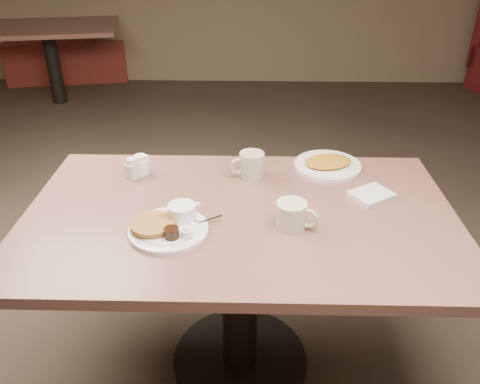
{
  "coord_description": "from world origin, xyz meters",
  "views": [
    {
      "loc": [
        0.04,
        -1.41,
        1.64
      ],
      "look_at": [
        0.0,
        0.02,
        0.82
      ],
      "focal_mm": 35.91,
      "sensor_mm": 36.0,
      "label": 1
    }
  ],
  "objects_px": {
    "diner_table": "(240,251)",
    "booth_back_left": "(65,43)",
    "creamer_left": "(141,165)",
    "creamer_right": "(132,169)",
    "coffee_mug_far": "(251,165)",
    "hash_plate": "(328,164)",
    "coffee_mug_near": "(293,215)",
    "main_plate": "(169,224)"
  },
  "relations": [
    {
      "from": "creamer_left",
      "to": "creamer_right",
      "type": "height_order",
      "value": "same"
    },
    {
      "from": "creamer_left",
      "to": "hash_plate",
      "type": "relative_size",
      "value": 0.26
    },
    {
      "from": "coffee_mug_far",
      "to": "creamer_left",
      "type": "height_order",
      "value": "coffee_mug_far"
    },
    {
      "from": "creamer_left",
      "to": "hash_plate",
      "type": "bearing_deg",
      "value": 5.77
    },
    {
      "from": "creamer_left",
      "to": "main_plate",
      "type": "bearing_deg",
      "value": -66.33
    },
    {
      "from": "main_plate",
      "to": "creamer_left",
      "type": "height_order",
      "value": "creamer_left"
    },
    {
      "from": "main_plate",
      "to": "creamer_left",
      "type": "distance_m",
      "value": 0.43
    },
    {
      "from": "coffee_mug_near",
      "to": "creamer_right",
      "type": "height_order",
      "value": "coffee_mug_near"
    },
    {
      "from": "hash_plate",
      "to": "creamer_right",
      "type": "bearing_deg",
      "value": -172.17
    },
    {
      "from": "diner_table",
      "to": "creamer_left",
      "type": "height_order",
      "value": "creamer_left"
    },
    {
      "from": "diner_table",
      "to": "coffee_mug_near",
      "type": "distance_m",
      "value": 0.29
    },
    {
      "from": "coffee_mug_far",
      "to": "creamer_right",
      "type": "relative_size",
      "value": 1.86
    },
    {
      "from": "diner_table",
      "to": "main_plate",
      "type": "xyz_separation_m",
      "value": [
        -0.23,
        -0.12,
        0.19
      ]
    },
    {
      "from": "diner_table",
      "to": "booth_back_left",
      "type": "xyz_separation_m",
      "value": [
        -2.05,
        4.0,
        -0.17
      ]
    },
    {
      "from": "coffee_mug_near",
      "to": "coffee_mug_far",
      "type": "bearing_deg",
      "value": 111.54
    },
    {
      "from": "hash_plate",
      "to": "booth_back_left",
      "type": "bearing_deg",
      "value": 123.41
    },
    {
      "from": "main_plate",
      "to": "coffee_mug_near",
      "type": "bearing_deg",
      "value": 4.4
    },
    {
      "from": "main_plate",
      "to": "booth_back_left",
      "type": "relative_size",
      "value": 0.2
    },
    {
      "from": "main_plate",
      "to": "coffee_mug_far",
      "type": "distance_m",
      "value": 0.47
    },
    {
      "from": "coffee_mug_far",
      "to": "creamer_right",
      "type": "bearing_deg",
      "value": -177.7
    },
    {
      "from": "creamer_left",
      "to": "creamer_right",
      "type": "bearing_deg",
      "value": -130.22
    },
    {
      "from": "coffee_mug_near",
      "to": "creamer_left",
      "type": "bearing_deg",
      "value": 147.71
    },
    {
      "from": "creamer_left",
      "to": "booth_back_left",
      "type": "distance_m",
      "value": 4.09
    },
    {
      "from": "diner_table",
      "to": "hash_plate",
      "type": "relative_size",
      "value": 4.31
    },
    {
      "from": "coffee_mug_far",
      "to": "diner_table",
      "type": "bearing_deg",
      "value": -97.68
    },
    {
      "from": "coffee_mug_near",
      "to": "hash_plate",
      "type": "relative_size",
      "value": 0.44
    },
    {
      "from": "coffee_mug_near",
      "to": "booth_back_left",
      "type": "relative_size",
      "value": 0.09
    },
    {
      "from": "booth_back_left",
      "to": "diner_table",
      "type": "bearing_deg",
      "value": -62.83
    },
    {
      "from": "creamer_right",
      "to": "booth_back_left",
      "type": "height_order",
      "value": "booth_back_left"
    },
    {
      "from": "hash_plate",
      "to": "booth_back_left",
      "type": "xyz_separation_m",
      "value": [
        -2.4,
        3.65,
        -0.35
      ]
    },
    {
      "from": "creamer_left",
      "to": "booth_back_left",
      "type": "height_order",
      "value": "booth_back_left"
    },
    {
      "from": "diner_table",
      "to": "booth_back_left",
      "type": "distance_m",
      "value": 4.5
    },
    {
      "from": "coffee_mug_far",
      "to": "hash_plate",
      "type": "xyz_separation_m",
      "value": [
        0.32,
        0.09,
        -0.04
      ]
    },
    {
      "from": "main_plate",
      "to": "creamer_right",
      "type": "bearing_deg",
      "value": 118.73
    },
    {
      "from": "main_plate",
      "to": "coffee_mug_near",
      "type": "height_order",
      "value": "coffee_mug_near"
    },
    {
      "from": "creamer_left",
      "to": "creamer_right",
      "type": "distance_m",
      "value": 0.04
    },
    {
      "from": "creamer_right",
      "to": "hash_plate",
      "type": "xyz_separation_m",
      "value": [
        0.78,
        0.11,
        -0.02
      ]
    },
    {
      "from": "diner_table",
      "to": "creamer_right",
      "type": "distance_m",
      "value": 0.54
    },
    {
      "from": "creamer_right",
      "to": "booth_back_left",
      "type": "distance_m",
      "value": 4.11
    },
    {
      "from": "main_plate",
      "to": "creamer_left",
      "type": "bearing_deg",
      "value": 113.67
    },
    {
      "from": "coffee_mug_far",
      "to": "hash_plate",
      "type": "distance_m",
      "value": 0.33
    },
    {
      "from": "coffee_mug_near",
      "to": "creamer_right",
      "type": "xyz_separation_m",
      "value": [
        -0.6,
        0.33,
        -0.01
      ]
    }
  ]
}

